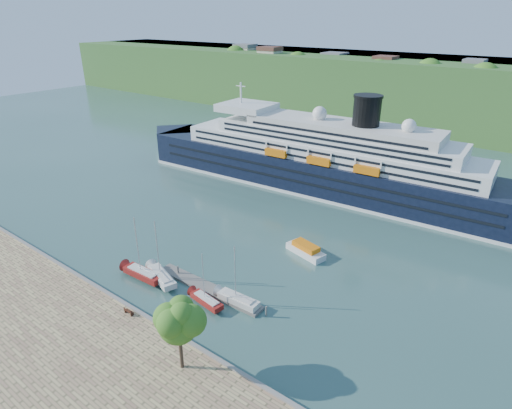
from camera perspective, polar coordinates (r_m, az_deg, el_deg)
The scene contains 12 objects.
ground at distance 65.59m, azimuth -15.68°, elevation -13.97°, with size 400.00×400.00×0.00m, color #2B4E47.
far_hillside at distance 181.41m, azimuth 23.62°, elevation 13.45°, with size 400.00×50.00×24.00m, color #2E5923.
quay_coping at distance 64.81m, azimuth -15.94°, elevation -13.24°, with size 220.00×0.50×0.30m, color slate.
cruise_ship at distance 103.59m, azimuth 8.26°, elevation 8.39°, with size 105.74×15.40×23.75m, color black, non-canonical shape.
park_bench at distance 64.03m, azimuth -16.59°, elevation -13.44°, with size 1.60×0.66×1.02m, color #472114, non-canonical shape.
promenade_tree at distance 51.73m, azimuth -10.20°, elevation -16.42°, with size 6.25×6.25×10.36m, color #38661B, non-canonical shape.
floating_pontoon at distance 68.51m, azimuth -6.38°, elevation -11.03°, with size 20.00×2.44×0.44m, color gray, non-canonical shape.
sailboat_white_near at distance 68.69m, azimuth -12.77°, elevation -6.56°, with size 7.96×2.21×10.28m, color silver, non-canonical shape.
sailboat_red at distance 62.96m, azimuth -6.75°, elevation -10.22°, with size 6.43×1.79×8.31m, color maroon, non-canonical shape.
sailboat_white_far at distance 62.36m, azimuth -2.41°, elevation -9.82°, with size 7.28×2.02×9.40m, color silver, non-canonical shape.
tender_launch at distance 77.18m, azimuth 6.65°, elevation -5.93°, with size 7.71×2.64×2.13m, color orange, non-canonical shape.
sailboat_extra at distance 70.10m, azimuth -15.16°, elevation -6.04°, with size 8.16×2.27×10.54m, color maroon, non-canonical shape.
Camera 1 is at (43.67, -28.92, 39.47)m, focal length 30.00 mm.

